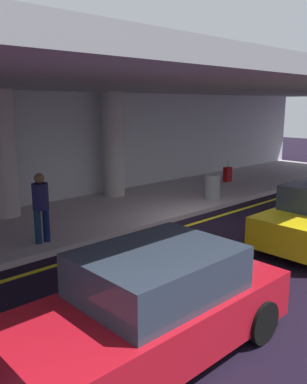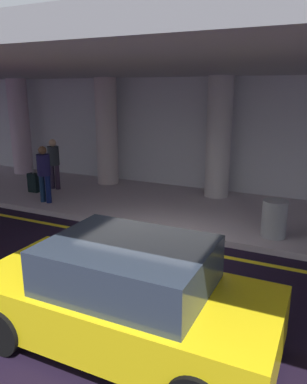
{
  "view_description": "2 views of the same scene",
  "coord_description": "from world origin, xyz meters",
  "px_view_note": "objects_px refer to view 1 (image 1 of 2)",
  "views": [
    {
      "loc": [
        -8.74,
        -6.86,
        3.4
      ],
      "look_at": [
        -0.7,
        1.69,
        0.82
      ],
      "focal_mm": 37.74,
      "sensor_mm": 36.0,
      "label": 1
    },
    {
      "loc": [
        3.12,
        -6.71,
        3.4
      ],
      "look_at": [
        -1.09,
        2.18,
        0.71
      ],
      "focal_mm": 35.2,
      "sensor_mm": 36.0,
      "label": 2
    }
  ],
  "objects_px": {
    "car_red": "(154,306)",
    "suitcase_upright_primary": "(228,174)",
    "support_column_right_mid": "(114,145)",
    "traveler_with_luggage": "(41,203)",
    "trash_bin_steel": "(212,187)",
    "support_column_center": "(3,154)"
  },
  "relations": [
    {
      "from": "car_red",
      "to": "suitcase_upright_primary",
      "type": "xyz_separation_m",
      "value": [
        10.44,
        6.51,
        -0.25
      ]
    },
    {
      "from": "support_column_center",
      "to": "suitcase_upright_primary",
      "type": "relative_size",
      "value": 4.06
    },
    {
      "from": "car_red",
      "to": "trash_bin_steel",
      "type": "height_order",
      "value": "car_red"
    },
    {
      "from": "car_red",
      "to": "support_column_right_mid",
      "type": "bearing_deg",
      "value": -121.04
    },
    {
      "from": "support_column_center",
      "to": "trash_bin_steel",
      "type": "relative_size",
      "value": 4.29
    },
    {
      "from": "traveler_with_luggage",
      "to": "suitcase_upright_primary",
      "type": "distance_m",
      "value": 9.68
    },
    {
      "from": "car_red",
      "to": "suitcase_upright_primary",
      "type": "bearing_deg",
      "value": -144.57
    },
    {
      "from": "support_column_center",
      "to": "traveler_with_luggage",
      "type": "distance_m",
      "value": 3.02
    },
    {
      "from": "car_red",
      "to": "traveler_with_luggage",
      "type": "relative_size",
      "value": 2.44
    },
    {
      "from": "car_red",
      "to": "trash_bin_steel",
      "type": "xyz_separation_m",
      "value": [
        7.46,
        4.95,
        -0.14
      ]
    },
    {
      "from": "car_red",
      "to": "suitcase_upright_primary",
      "type": "relative_size",
      "value": 4.56
    },
    {
      "from": "traveler_with_luggage",
      "to": "car_red",
      "type": "bearing_deg",
      "value": -54.82
    },
    {
      "from": "traveler_with_luggage",
      "to": "trash_bin_steel",
      "type": "distance_m",
      "value": 6.56
    },
    {
      "from": "support_column_right_mid",
      "to": "traveler_with_luggage",
      "type": "height_order",
      "value": "support_column_right_mid"
    },
    {
      "from": "support_column_right_mid",
      "to": "trash_bin_steel",
      "type": "bearing_deg",
      "value": -52.21
    },
    {
      "from": "traveler_with_luggage",
      "to": "trash_bin_steel",
      "type": "height_order",
      "value": "traveler_with_luggage"
    },
    {
      "from": "car_red",
      "to": "suitcase_upright_primary",
      "type": "height_order",
      "value": "car_red"
    },
    {
      "from": "suitcase_upright_primary",
      "to": "trash_bin_steel",
      "type": "height_order",
      "value": "suitcase_upright_primary"
    },
    {
      "from": "traveler_with_luggage",
      "to": "support_column_center",
      "type": "bearing_deg",
      "value": 128.26
    },
    {
      "from": "support_column_center",
      "to": "traveler_with_luggage",
      "type": "xyz_separation_m",
      "value": [
        -0.39,
        -2.87,
        -0.86
      ]
    },
    {
      "from": "traveler_with_luggage",
      "to": "trash_bin_steel",
      "type": "xyz_separation_m",
      "value": [
        6.53,
        0.1,
        -0.54
      ]
    },
    {
      "from": "support_column_right_mid",
      "to": "traveler_with_luggage",
      "type": "bearing_deg",
      "value": -146.84
    }
  ]
}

